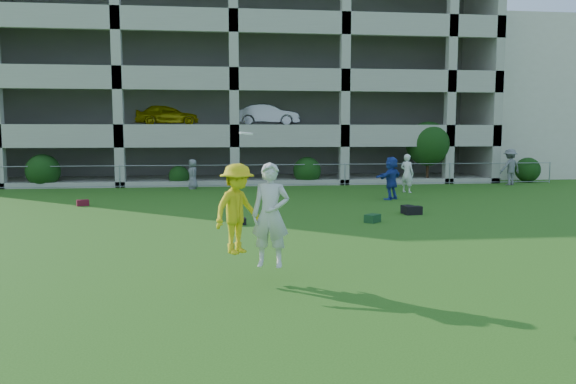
{
  "coord_description": "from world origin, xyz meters",
  "views": [
    {
      "loc": [
        -0.83,
        -11.03,
        2.92
      ],
      "look_at": [
        0.89,
        3.0,
        1.4
      ],
      "focal_mm": 35.0,
      "sensor_mm": 36.0,
      "label": 1
    }
  ],
  "objects": [
    {
      "name": "bag_red_f",
      "position": [
        -6.22,
        11.82,
        0.12
      ],
      "size": [
        0.52,
        0.42,
        0.24
      ],
      "primitive_type": "cube",
      "rotation": [
        0.0,
        0.0,
        0.36
      ],
      "color": "#550E1D",
      "rests_on": "ground"
    },
    {
      "name": "crate_d",
      "position": [
        5.85,
        8.23,
        0.15
      ],
      "size": [
        0.45,
        0.45,
        0.3
      ],
      "primitive_type": "cube",
      "rotation": [
        0.0,
        0.0,
        0.38
      ],
      "color": "black",
      "rests_on": "ground"
    },
    {
      "name": "bystander_d",
      "position": [
        6.54,
        12.39,
        0.93
      ],
      "size": [
        1.66,
        1.55,
        1.86
      ],
      "primitive_type": "imported",
      "rotation": [
        0.0,
        0.0,
        3.86
      ],
      "color": "#223D9D",
      "rests_on": "ground"
    },
    {
      "name": "bag_green_c",
      "position": [
        4.07,
        6.46,
        0.13
      ],
      "size": [
        0.6,
        0.6,
        0.26
      ],
      "primitive_type": "cube",
      "rotation": [
        0.0,
        0.0,
        0.76
      ],
      "color": "#14391A",
      "rests_on": "ground"
    },
    {
      "name": "stucco_building",
      "position": [
        23.0,
        28.0,
        5.0
      ],
      "size": [
        16.0,
        14.0,
        10.0
      ],
      "primitive_type": "cube",
      "color": "beige",
      "rests_on": "ground"
    },
    {
      "name": "bag_green_g",
      "position": [
        -0.37,
        12.46,
        0.12
      ],
      "size": [
        0.58,
        0.53,
        0.25
      ],
      "primitive_type": "cube",
      "rotation": [
        0.0,
        0.0,
        -0.6
      ],
      "color": "#14381A",
      "rests_on": "ground"
    },
    {
      "name": "bag_black_e",
      "position": [
        5.96,
        7.93,
        0.15
      ],
      "size": [
        0.63,
        0.37,
        0.3
      ],
      "primitive_type": "cube",
      "rotation": [
        0.0,
        0.0,
        0.12
      ],
      "color": "black",
      "rests_on": "ground"
    },
    {
      "name": "bystander_c",
      "position": [
        -2.18,
        17.95,
        0.76
      ],
      "size": [
        0.64,
        0.83,
        1.53
      ],
      "primitive_type": "imported",
      "rotation": [
        0.0,
        0.0,
        -1.35
      ],
      "color": "slate",
      "rests_on": "ground"
    },
    {
      "name": "shrub_row",
      "position": [
        4.59,
        19.7,
        1.51
      ],
      "size": [
        34.38,
        2.52,
        3.5
      ],
      "color": "#163D11",
      "rests_on": "ground"
    },
    {
      "name": "fence",
      "position": [
        0.0,
        19.0,
        0.61
      ],
      "size": [
        36.06,
        0.06,
        1.2
      ],
      "color": "gray",
      "rests_on": "ground"
    },
    {
      "name": "bystander_e",
      "position": [
        8.14,
        14.97,
        0.93
      ],
      "size": [
        0.78,
        0.8,
        1.86
      ],
      "primitive_type": "imported",
      "rotation": [
        0.0,
        0.0,
        2.29
      ],
      "color": "white",
      "rests_on": "ground"
    },
    {
      "name": "bag_black_b",
      "position": [
        -0.22,
        6.48,
        0.11
      ],
      "size": [
        0.42,
        0.29,
        0.22
      ],
      "primitive_type": "cube",
      "rotation": [
        0.0,
        0.0,
        0.1
      ],
      "color": "black",
      "rests_on": "ground"
    },
    {
      "name": "bystander_f",
      "position": [
        15.02,
        17.99,
        0.99
      ],
      "size": [
        1.43,
        1.05,
        1.98
      ],
      "primitive_type": "imported",
      "rotation": [
        0.0,
        0.0,
        3.41
      ],
      "color": "slate",
      "rests_on": "ground"
    },
    {
      "name": "ground",
      "position": [
        0.0,
        0.0,
        0.0
      ],
      "size": [
        100.0,
        100.0,
        0.0
      ],
      "primitive_type": "plane",
      "color": "#235114",
      "rests_on": "ground"
    },
    {
      "name": "parking_garage",
      "position": [
        -0.0,
        27.7,
        6.01
      ],
      "size": [
        30.0,
        14.0,
        12.0
      ],
      "color": "#9E998C",
      "rests_on": "ground"
    },
    {
      "name": "frisbee_contest",
      "position": [
        -0.27,
        -0.23,
        1.39
      ],
      "size": [
        1.69,
        1.26,
        2.61
      ],
      "color": "yellow",
      "rests_on": "ground"
    }
  ]
}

